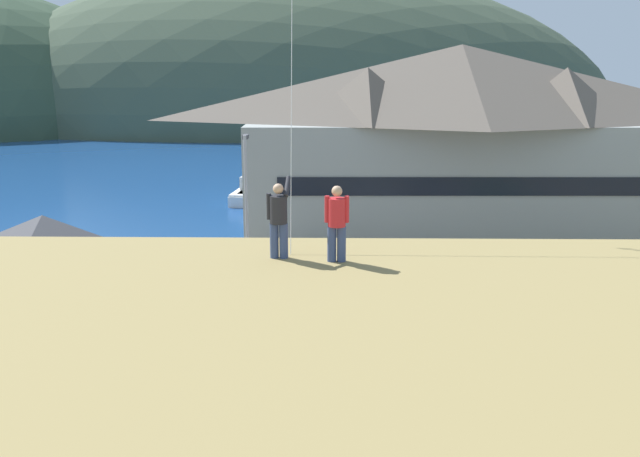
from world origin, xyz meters
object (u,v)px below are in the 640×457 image
object	(u,v)px
storage_shed_near_lot	(47,265)
parked_car_mid_row_far	(260,359)
person_kite_flyer	(279,218)
harbor_lodge	(458,136)
moored_boat_wharfside	(256,191)
moored_boat_outer_mooring	(340,197)
moored_boat_inner_slip	(258,191)
parked_car_mid_row_center	(324,303)
parking_light_pole	(247,203)
person_companion	(337,221)
parked_car_front_row_end	(585,361)
wharf_dock	(299,193)
parked_car_mid_row_near	(549,307)
parked_car_corner_spot	(423,346)
parked_car_back_row_left	(118,348)

from	to	relation	value
storage_shed_near_lot	parked_car_mid_row_far	size ratio (longest dim) A/B	1.47
storage_shed_near_lot	person_kite_flyer	world-z (taller)	person_kite_flyer
harbor_lodge	moored_boat_wharfside	size ratio (longest dim) A/B	3.39
storage_shed_near_lot	moored_boat_wharfside	bearing A→B (deg)	77.93
moored_boat_outer_mooring	moored_boat_inner_slip	size ratio (longest dim) A/B	1.07
storage_shed_near_lot	parked_car_mid_row_center	world-z (taller)	storage_shed_near_lot
moored_boat_outer_mooring	parking_light_pole	xyz separation A→B (m)	(-4.85, -21.34, 3.78)
harbor_lodge	moored_boat_inner_slip	xyz separation A→B (m)	(-14.70, 12.08, -5.91)
harbor_lodge	parking_light_pole	size ratio (longest dim) A/B	3.79
moored_boat_inner_slip	parking_light_pole	bearing A→B (deg)	-84.79
harbor_lodge	person_companion	size ratio (longest dim) A/B	16.80
parked_car_front_row_end	person_companion	xyz separation A→B (m)	(-8.68, -6.69, 6.46)
wharf_dock	moored_boat_outer_mooring	bearing A→B (deg)	-46.13
parked_car_front_row_end	person_kite_flyer	size ratio (longest dim) A/B	2.29
wharf_dock	parked_car_mid_row_near	xyz separation A→B (m)	(12.13, -30.05, 0.71)
wharf_dock	moored_boat_outer_mooring	world-z (taller)	moored_boat_outer_mooring
wharf_dock	parked_car_mid_row_far	size ratio (longest dim) A/B	3.11
parked_car_mid_row_near	moored_boat_wharfside	bearing A→B (deg)	118.60
parking_light_pole	person_companion	distance (m)	17.70
moored_boat_inner_slip	parked_car_mid_row_near	size ratio (longest dim) A/B	1.72
moored_boat_wharfside	parked_car_front_row_end	xyz separation A→B (m)	(15.40, -34.30, 0.34)
moored_boat_wharfside	parked_car_corner_spot	bearing A→B (deg)	-73.25
harbor_lodge	parking_light_pole	bearing A→B (deg)	-136.11
person_kite_flyer	parking_light_pole	bearing A→B (deg)	100.09
moored_boat_outer_mooring	parked_car_mid_row_near	world-z (taller)	moored_boat_outer_mooring
person_companion	parked_car_mid_row_near	bearing A→B (deg)	52.55
parked_car_mid_row_center	parked_car_back_row_left	size ratio (longest dim) A/B	1.01
parked_car_corner_spot	moored_boat_wharfside	bearing A→B (deg)	106.75
moored_boat_wharfside	parked_car_mid_row_far	bearing A→B (deg)	-83.12
parked_car_mid_row_near	parked_car_mid_row_center	bearing A→B (deg)	178.22
parked_car_mid_row_far	moored_boat_wharfside	bearing A→B (deg)	96.88
storage_shed_near_lot	wharf_dock	world-z (taller)	storage_shed_near_lot
parked_car_mid_row_center	parking_light_pole	distance (m)	6.98
harbor_lodge	moored_boat_outer_mooring	world-z (taller)	harbor_lodge
wharf_dock	moored_boat_wharfside	bearing A→B (deg)	-165.33
parked_car_corner_spot	parked_car_front_row_end	world-z (taller)	same
wharf_dock	parked_car_back_row_left	xyz separation A→B (m)	(-4.80, -34.57, 0.71)
moored_boat_outer_mooring	wharf_dock	bearing A→B (deg)	133.87
parked_car_mid_row_center	parked_car_back_row_left	xyz separation A→B (m)	(-7.37, -4.82, 0.00)
parked_car_back_row_left	moored_boat_inner_slip	bearing A→B (deg)	87.76
wharf_dock	parked_car_mid_row_near	bearing A→B (deg)	-68.02
storage_shed_near_lot	parked_car_front_row_end	xyz separation A→B (m)	(21.37, -6.36, -1.39)
moored_boat_wharfside	moored_boat_outer_mooring	bearing A→B (deg)	-20.59
parked_car_mid_row_near	person_companion	size ratio (longest dim) A/B	2.42
storage_shed_near_lot	parked_car_front_row_end	size ratio (longest dim) A/B	1.46
wharf_dock	parked_car_mid_row_far	xyz separation A→B (m)	(0.43, -35.32, 0.71)
parked_car_mid_row_near	parked_car_mid_row_far	size ratio (longest dim) A/B	1.00
moored_boat_inner_slip	parking_light_pole	xyz separation A→B (m)	(2.20, -24.10, 3.78)
parked_car_mid_row_near	parked_car_mid_row_far	xyz separation A→B (m)	(-11.70, -5.27, 0.00)
parked_car_front_row_end	parked_car_mid_row_far	bearing A→B (deg)	-179.77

